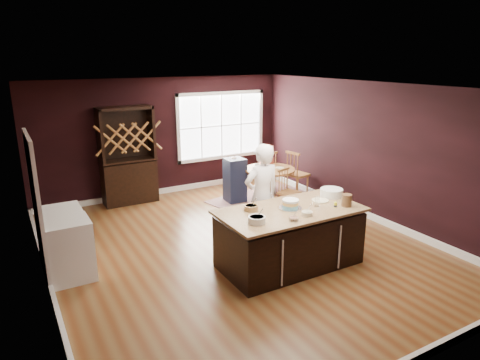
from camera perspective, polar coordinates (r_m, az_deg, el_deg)
name	(u,v)px	position (r m, az deg, el deg)	size (l,w,h in m)	color
room_shell	(237,171)	(6.98, -0.41, 1.18)	(7.00, 7.00, 7.00)	brown
window	(221,126)	(10.64, -2.52, 7.25)	(2.36, 0.10, 1.66)	white
doorway	(37,210)	(6.84, -25.41, -3.64)	(0.08, 1.26, 2.13)	white
kitchen_island	(289,239)	(6.73, 6.61, -7.77)	(2.21, 1.16, 0.92)	black
dining_table	(270,178)	(9.59, 3.96, 0.29)	(1.13, 1.13, 0.75)	olive
baker	(262,196)	(7.17, 2.92, -2.21)	(0.66, 0.43, 1.80)	white
layer_cake	(290,204)	(6.57, 6.74, -3.19)	(0.35, 0.35, 0.14)	white
bowl_blue	(257,220)	(5.99, 2.25, -5.32)	(0.25, 0.25, 0.10)	white
bowl_yellow	(251,208)	(6.46, 1.49, -3.72)	(0.21, 0.21, 0.08)	#98754F
bowl_pink	(294,219)	(6.12, 7.16, -5.16)	(0.14, 0.14, 0.05)	silver
bowl_olive	(307,213)	(6.33, 8.93, -4.43)	(0.16, 0.16, 0.06)	beige
drinking_glass	(317,201)	(6.72, 10.26, -2.82)	(0.08, 0.08, 0.16)	silver
dinner_plate	(320,200)	(6.99, 10.63, -2.70)	(0.27, 0.27, 0.02)	#FFF3BB
white_tub	(332,193)	(7.25, 12.10, -1.64)	(0.37, 0.37, 0.13)	silver
stoneware_crock	(347,200)	(6.82, 14.03, -2.64)	(0.16, 0.16, 0.19)	#4C3124
toy_figurine	(335,204)	(6.75, 12.61, -3.20)	(0.05, 0.05, 0.09)	yellow
rug	(269,200)	(9.74, 3.90, -2.69)	(2.35, 1.82, 0.01)	brown
chair_east	(298,172)	(10.12, 7.69, 1.02)	(0.44, 0.42, 1.06)	brown
chair_south	(289,191)	(8.94, 6.61, -1.44)	(0.39, 0.37, 0.93)	brown
chair_north	(266,170)	(10.44, 3.50, 1.33)	(0.40, 0.38, 0.96)	#9A5427
seated_woman	(268,169)	(10.07, 3.71, 1.46)	(0.59, 0.38, 1.20)	#BA523D
high_chair	(235,179)	(9.53, -0.69, 0.11)	(0.42, 0.42, 1.03)	black
toddler	(233,167)	(9.43, -0.99, 1.79)	(0.18, 0.14, 0.26)	#8CA5BF
table_plate	(280,168)	(9.58, 5.31, 1.64)	(0.20, 0.20, 0.02)	beige
table_cup	(257,166)	(9.54, 2.33, 1.89)	(0.12, 0.12, 0.10)	silver
hutch	(128,156)	(9.64, -14.75, 3.14)	(1.16, 0.48, 2.13)	#3A1F15
washer	(70,250)	(6.77, -21.78, -8.63)	(0.62, 0.60, 0.90)	white
dryer	(63,235)	(7.36, -22.53, -6.78)	(0.61, 0.59, 0.89)	white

